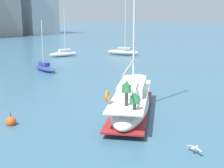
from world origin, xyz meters
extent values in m
plane|color=#38607A|center=(0.00, 0.00, 0.00)|extent=(400.00, 400.00, 0.00)
ellipsoid|color=silver|center=(-1.31, -1.16, 0.70)|extent=(8.97, 7.91, 1.40)
cube|color=maroon|center=(-1.31, -1.16, 0.39)|extent=(8.84, 7.81, 0.10)
cube|color=beige|center=(-1.31, -1.16, 1.44)|extent=(8.48, 7.46, 0.08)
cube|color=silver|center=(-0.75, -0.70, 1.83)|extent=(4.41, 4.02, 0.70)
cylinder|color=silver|center=(-0.38, -0.40, 7.23)|extent=(0.16, 0.16, 11.51)
cylinder|color=#B7B7BC|center=(-2.62, -2.21, 3.60)|extent=(4.55, 3.72, 0.12)
cylinder|color=silver|center=(2.12, 1.62, 1.95)|extent=(0.61, 0.74, 0.06)
torus|color=orange|center=(-4.10, -1.90, 1.95)|extent=(0.63, 0.55, 0.70)
cylinder|color=#33333D|center=(-3.55, -2.97, 1.88)|extent=(0.20, 0.20, 0.80)
cube|color=#338C4C|center=(-3.55, -2.97, 2.56)|extent=(0.36, 0.37, 0.56)
sphere|color=tan|center=(-3.55, -2.97, 2.95)|extent=(0.20, 0.20, 0.20)
cylinder|color=#338C4C|center=(-3.69, -2.80, 2.51)|extent=(0.09, 0.09, 0.50)
cylinder|color=#338C4C|center=(-3.41, -3.14, 2.51)|extent=(0.09, 0.09, 0.50)
cylinder|color=#33333D|center=(-3.76, -3.85, 1.66)|extent=(0.20, 0.20, 0.35)
cube|color=#338C4C|center=(-3.76, -3.85, 2.11)|extent=(0.36, 0.37, 0.56)
sphere|color=beige|center=(-3.76, -3.85, 2.50)|extent=(0.20, 0.20, 0.20)
cylinder|color=#338C4C|center=(-3.90, -3.68, 2.06)|extent=(0.09, 0.09, 0.50)
cylinder|color=#338C4C|center=(-3.62, -4.02, 2.06)|extent=(0.09, 0.09, 0.50)
torus|color=silver|center=(-3.36, -2.82, 2.10)|extent=(0.52, 0.63, 0.76)
ellipsoid|color=navy|center=(2.35, 17.23, 0.35)|extent=(1.02, 4.30, 0.69)
cube|color=navy|center=(2.35, 17.45, 0.89)|extent=(0.66, 1.72, 0.40)
cylinder|color=silver|center=(2.34, 17.55, 3.41)|extent=(0.12, 0.12, 5.43)
ellipsoid|color=white|center=(11.30, 27.19, 0.39)|extent=(4.94, 1.90, 0.78)
cube|color=white|center=(11.54, 27.16, 0.98)|extent=(2.02, 1.04, 0.40)
cylinder|color=silver|center=(11.66, 27.14, 4.30)|extent=(0.13, 0.13, 7.04)
ellipsoid|color=#B7B2A8|center=(19.86, 22.11, 0.45)|extent=(3.91, 5.54, 0.91)
cube|color=#B7B2A8|center=(19.99, 21.87, 1.11)|extent=(1.85, 2.38, 0.40)
cylinder|color=silver|center=(20.06, 21.74, 5.21)|extent=(0.14, 0.14, 8.60)
ellipsoid|color=silver|center=(-3.31, -7.57, 0.31)|extent=(0.38, 0.23, 0.16)
sphere|color=silver|center=(-3.12, -7.60, 0.34)|extent=(0.11, 0.11, 0.11)
cone|color=gold|center=(-3.06, -7.61, 0.33)|extent=(0.08, 0.05, 0.04)
cube|color=#9E9993|center=(-3.27, -7.34, 0.33)|extent=(0.21, 0.48, 0.12)
cube|color=#9E9993|center=(-3.34, -7.80, 0.33)|extent=(0.21, 0.48, 0.12)
sphere|color=#EA4C19|center=(-8.41, 2.32, 0.20)|extent=(0.67, 0.67, 0.67)
cylinder|color=black|center=(-8.41, 2.32, 0.50)|extent=(0.04, 0.04, 0.60)
cube|color=#B2B7BC|center=(36.61, 83.15, 9.57)|extent=(10.17, 12.07, 19.13)
camera|label=1|loc=(-15.55, -15.32, 6.74)|focal=48.79mm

